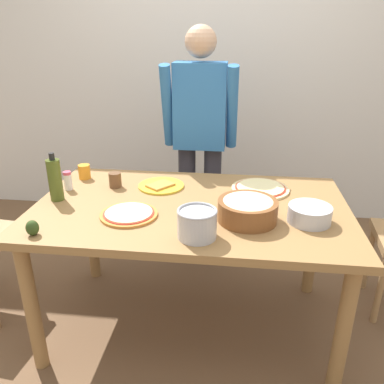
% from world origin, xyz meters
% --- Properties ---
extents(ground, '(8.00, 8.00, 0.00)m').
position_xyz_m(ground, '(0.00, 0.00, 0.00)').
color(ground, brown).
extents(wall_back, '(5.60, 0.10, 2.60)m').
position_xyz_m(wall_back, '(0.00, 1.60, 1.30)').
color(wall_back, silver).
rests_on(wall_back, ground).
extents(dining_table, '(1.60, 0.96, 0.76)m').
position_xyz_m(dining_table, '(0.00, 0.00, 0.67)').
color(dining_table, olive).
rests_on(dining_table, ground).
extents(person_cook, '(0.49, 0.25, 1.62)m').
position_xyz_m(person_cook, '(-0.03, 0.76, 0.94)').
color(person_cook, '#2D2D38').
rests_on(person_cook, ground).
extents(pizza_raw_on_board, '(0.32, 0.32, 0.02)m').
position_xyz_m(pizza_raw_on_board, '(0.36, 0.24, 0.77)').
color(pizza_raw_on_board, beige).
rests_on(pizza_raw_on_board, dining_table).
extents(pizza_cooked_on_tray, '(0.28, 0.28, 0.02)m').
position_xyz_m(pizza_cooked_on_tray, '(-0.28, -0.16, 0.77)').
color(pizza_cooked_on_tray, '#C67A33').
rests_on(pizza_cooked_on_tray, dining_table).
extents(plate_with_slice, '(0.26, 0.26, 0.02)m').
position_xyz_m(plate_with_slice, '(-0.20, 0.22, 0.77)').
color(plate_with_slice, gold).
rests_on(plate_with_slice, dining_table).
extents(popcorn_bowl, '(0.28, 0.28, 0.11)m').
position_xyz_m(popcorn_bowl, '(0.28, -0.14, 0.82)').
color(popcorn_bowl, brown).
rests_on(popcorn_bowl, dining_table).
extents(mixing_bowl_steel, '(0.20, 0.20, 0.08)m').
position_xyz_m(mixing_bowl_steel, '(0.57, -0.12, 0.80)').
color(mixing_bowl_steel, '#B7B7BC').
rests_on(mixing_bowl_steel, dining_table).
extents(olive_oil_bottle, '(0.07, 0.07, 0.26)m').
position_xyz_m(olive_oil_bottle, '(-0.71, -0.02, 0.87)').
color(olive_oil_bottle, '#47561E').
rests_on(olive_oil_bottle, dining_table).
extents(steel_pot, '(0.17, 0.17, 0.13)m').
position_xyz_m(steel_pot, '(0.07, -0.33, 0.83)').
color(steel_pot, '#B7B7BC').
rests_on(steel_pot, dining_table).
extents(cup_orange, '(0.07, 0.07, 0.08)m').
position_xyz_m(cup_orange, '(-0.68, 0.30, 0.80)').
color(cup_orange, orange).
rests_on(cup_orange, dining_table).
extents(cup_small_brown, '(0.07, 0.07, 0.08)m').
position_xyz_m(cup_small_brown, '(-0.46, 0.19, 0.80)').
color(cup_small_brown, brown).
rests_on(cup_small_brown, dining_table).
extents(salt_shaker, '(0.04, 0.04, 0.11)m').
position_xyz_m(salt_shaker, '(-0.70, 0.12, 0.81)').
color(salt_shaker, white).
rests_on(salt_shaker, dining_table).
extents(avocado, '(0.06, 0.06, 0.07)m').
position_xyz_m(avocado, '(-0.65, -0.40, 0.80)').
color(avocado, '#2D4219').
rests_on(avocado, dining_table).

